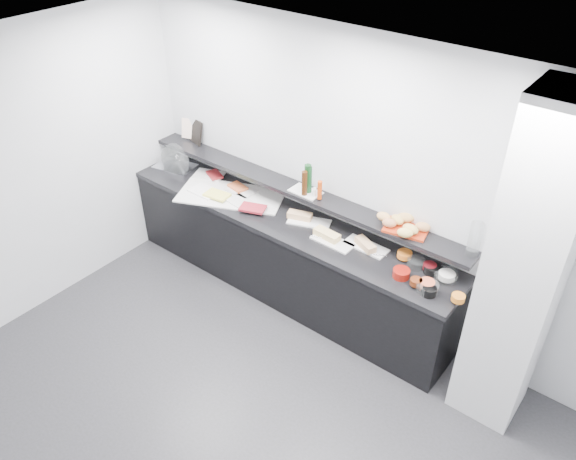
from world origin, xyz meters
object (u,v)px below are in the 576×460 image
Objects in this scene: sandwich_plate_mid at (332,242)px; framed_print at (196,131)px; condiment_tray at (306,192)px; bread_tray at (406,229)px; cloche_base at (175,167)px; carafe at (475,239)px.

framed_print is at bearing 171.86° from sandwich_plate_mid.
condiment_tray is 0.82× the size of bread_tray.
sandwich_plate_mid is at bearing -13.32° from cloche_base.
sandwich_plate_mid is 2.09m from framed_print.
cloche_base is at bearing 179.29° from sandwich_plate_mid.
carafe is (3.27, 0.19, 0.38)m from cloche_base.
cloche_base is at bearing 172.07° from bread_tray.
carafe reaches higher than bread_tray.
cloche_base is at bearing -93.55° from framed_print.
condiment_tray is at bearing -178.46° from carafe.
sandwich_plate_mid is at bearing -168.56° from bread_tray.
cloche_base is 2.71m from bread_tray.
condiment_tray is at bearing 12.02° from framed_print.
condiment_tray is (1.66, 0.15, 0.24)m from cloche_base.
cloche_base is 1.68m from condiment_tray.
condiment_tray is at bearing 170.09° from bread_tray.
carafe is at bearing 14.89° from framed_print.
framed_print is (0.09, 0.26, 0.36)m from cloche_base.
cloche_base is 3.30m from carafe.
framed_print is 2.60m from bread_tray.
framed_print is 1.57m from condiment_tray.
condiment_tray reaches higher than sandwich_plate_mid.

